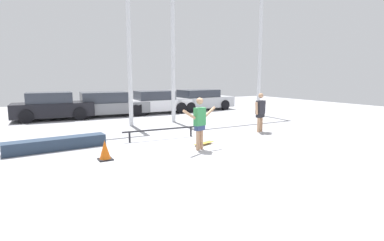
{
  "coord_description": "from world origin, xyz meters",
  "views": [
    {
      "loc": [
        -5.38,
        -7.85,
        2.3
      ],
      "look_at": [
        -0.27,
        1.18,
        0.73
      ],
      "focal_mm": 28.0,
      "sensor_mm": 36.0,
      "label": 1
    }
  ],
  "objects_px": {
    "grind_box": "(56,144)",
    "parked_car_black": "(52,106)",
    "traffic_cone": "(105,150)",
    "parked_car_grey": "(107,104)",
    "bystander": "(260,111)",
    "grind_rail": "(162,131)",
    "skateboard": "(204,143)",
    "parked_car_silver": "(200,100)",
    "parked_car_white": "(156,102)",
    "skateboarder": "(200,121)"
  },
  "relations": [
    {
      "from": "grind_box",
      "to": "bystander",
      "type": "bearing_deg",
      "value": -6.44
    },
    {
      "from": "skateboard",
      "to": "grind_box",
      "type": "relative_size",
      "value": 0.29
    },
    {
      "from": "skateboarder",
      "to": "parked_car_black",
      "type": "xyz_separation_m",
      "value": [
        -3.4,
        9.3,
        -0.22
      ]
    },
    {
      "from": "skateboard",
      "to": "parked_car_white",
      "type": "bearing_deg",
      "value": 59.22
    },
    {
      "from": "skateboarder",
      "to": "skateboard",
      "type": "xyz_separation_m",
      "value": [
        0.44,
        0.46,
        -0.85
      ]
    },
    {
      "from": "skateboard",
      "to": "traffic_cone",
      "type": "bearing_deg",
      "value": 164.75
    },
    {
      "from": "parked_car_silver",
      "to": "bystander",
      "type": "distance_m",
      "value": 8.2
    },
    {
      "from": "parked_car_white",
      "to": "traffic_cone",
      "type": "distance_m",
      "value": 10.32
    },
    {
      "from": "traffic_cone",
      "to": "parked_car_grey",
      "type": "bearing_deg",
      "value": 75.91
    },
    {
      "from": "skateboard",
      "to": "parked_car_black",
      "type": "relative_size",
      "value": 0.21
    },
    {
      "from": "grind_box",
      "to": "parked_car_grey",
      "type": "distance_m",
      "value": 7.92
    },
    {
      "from": "bystander",
      "to": "skateboard",
      "type": "bearing_deg",
      "value": -2.52
    },
    {
      "from": "skateboarder",
      "to": "skateboard",
      "type": "height_order",
      "value": "skateboarder"
    },
    {
      "from": "parked_car_silver",
      "to": "parked_car_white",
      "type": "bearing_deg",
      "value": 178.12
    },
    {
      "from": "skateboard",
      "to": "parked_car_white",
      "type": "relative_size",
      "value": 0.21
    },
    {
      "from": "parked_car_white",
      "to": "traffic_cone",
      "type": "xyz_separation_m",
      "value": [
        -5.26,
        -8.87,
        -0.39
      ]
    },
    {
      "from": "grind_rail",
      "to": "parked_car_white",
      "type": "bearing_deg",
      "value": 68.53
    },
    {
      "from": "grind_box",
      "to": "parked_car_black",
      "type": "height_order",
      "value": "parked_car_black"
    },
    {
      "from": "skateboard",
      "to": "bystander",
      "type": "relative_size",
      "value": 0.53
    },
    {
      "from": "grind_box",
      "to": "grind_rail",
      "type": "distance_m",
      "value": 3.5
    },
    {
      "from": "parked_car_black",
      "to": "parked_car_silver",
      "type": "distance_m",
      "value": 9.01
    },
    {
      "from": "skateboard",
      "to": "grind_box",
      "type": "distance_m",
      "value": 4.68
    },
    {
      "from": "grind_box",
      "to": "parked_car_silver",
      "type": "relative_size",
      "value": 0.64
    },
    {
      "from": "parked_car_grey",
      "to": "parked_car_black",
      "type": "bearing_deg",
      "value": -174.55
    },
    {
      "from": "skateboard",
      "to": "parked_car_black",
      "type": "bearing_deg",
      "value": 95.43
    },
    {
      "from": "parked_car_grey",
      "to": "parked_car_silver",
      "type": "xyz_separation_m",
      "value": [
        6.19,
        -0.07,
        0.0
      ]
    },
    {
      "from": "grind_rail",
      "to": "bystander",
      "type": "xyz_separation_m",
      "value": [
        4.08,
        -0.69,
        0.55
      ]
    },
    {
      "from": "skateboard",
      "to": "parked_car_silver",
      "type": "relative_size",
      "value": 0.18
    },
    {
      "from": "skateboard",
      "to": "bystander",
      "type": "xyz_separation_m",
      "value": [
        3.24,
        0.87,
        0.8
      ]
    },
    {
      "from": "skateboarder",
      "to": "bystander",
      "type": "bearing_deg",
      "value": 5.63
    },
    {
      "from": "skateboard",
      "to": "parked_car_white",
      "type": "distance_m",
      "value": 8.95
    },
    {
      "from": "grind_box",
      "to": "parked_car_white",
      "type": "relative_size",
      "value": 0.72
    },
    {
      "from": "grind_box",
      "to": "parked_car_black",
      "type": "relative_size",
      "value": 0.73
    },
    {
      "from": "grind_box",
      "to": "parked_car_black",
      "type": "bearing_deg",
      "value": 85.96
    },
    {
      "from": "skateboard",
      "to": "traffic_cone",
      "type": "distance_m",
      "value": 3.3
    },
    {
      "from": "parked_car_grey",
      "to": "traffic_cone",
      "type": "bearing_deg",
      "value": -99.81
    },
    {
      "from": "parked_car_black",
      "to": "parked_car_grey",
      "type": "distance_m",
      "value": 2.82
    },
    {
      "from": "bystander",
      "to": "traffic_cone",
      "type": "relative_size",
      "value": 2.89
    },
    {
      "from": "parked_car_white",
      "to": "grind_box",
      "type": "bearing_deg",
      "value": -129.54
    },
    {
      "from": "parked_car_black",
      "to": "skateboard",
      "type": "bearing_deg",
      "value": -62.56
    },
    {
      "from": "skateboarder",
      "to": "grind_rail",
      "type": "height_order",
      "value": "skateboarder"
    },
    {
      "from": "skateboarder",
      "to": "parked_car_grey",
      "type": "xyz_separation_m",
      "value": [
        -0.58,
        9.36,
        -0.25
      ]
    },
    {
      "from": "parked_car_black",
      "to": "bystander",
      "type": "bearing_deg",
      "value": -44.43
    },
    {
      "from": "grind_rail",
      "to": "parked_car_white",
      "type": "xyz_separation_m",
      "value": [
        2.81,
        7.15,
        0.35
      ]
    },
    {
      "from": "grind_box",
      "to": "parked_car_grey",
      "type": "height_order",
      "value": "parked_car_grey"
    },
    {
      "from": "skateboard",
      "to": "parked_car_black",
      "type": "xyz_separation_m",
      "value": [
        -3.84,
        8.84,
        0.63
      ]
    },
    {
      "from": "skateboard",
      "to": "parked_car_black",
      "type": "distance_m",
      "value": 9.66
    },
    {
      "from": "skateboarder",
      "to": "grind_rail",
      "type": "xyz_separation_m",
      "value": [
        -0.4,
        2.02,
        -0.6
      ]
    },
    {
      "from": "skateboard",
      "to": "bystander",
      "type": "bearing_deg",
      "value": -2.96
    },
    {
      "from": "skateboarder",
      "to": "parked_car_white",
      "type": "height_order",
      "value": "skateboarder"
    }
  ]
}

